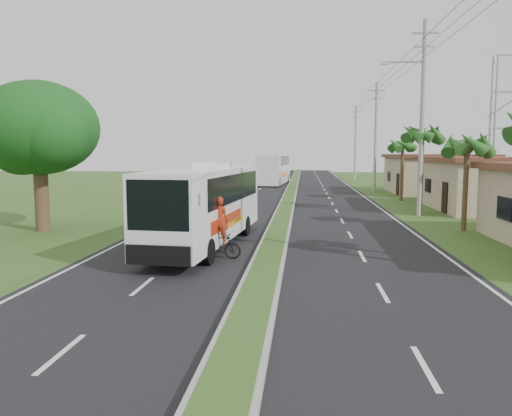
{
  "coord_description": "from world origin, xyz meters",
  "views": [
    {
      "loc": [
        1.23,
        -14.06,
        3.96
      ],
      "look_at": [
        -0.62,
        5.35,
        1.8
      ],
      "focal_mm": 35.0,
      "sensor_mm": 36.0,
      "label": 1
    }
  ],
  "objects": [
    {
      "name": "ground",
      "position": [
        0.0,
        0.0,
        0.0
      ],
      "size": [
        180.0,
        180.0,
        0.0
      ],
      "primitive_type": "plane",
      "color": "#38551F",
      "rests_on": "ground"
    },
    {
      "name": "road_asphalt",
      "position": [
        0.0,
        20.0,
        0.01
      ],
      "size": [
        14.0,
        160.0,
        0.02
      ],
      "primitive_type": "cube",
      "color": "black",
      "rests_on": "ground"
    },
    {
      "name": "median_strip",
      "position": [
        0.0,
        20.0,
        0.1
      ],
      "size": [
        1.2,
        160.0,
        0.18
      ],
      "color": "gray",
      "rests_on": "ground"
    },
    {
      "name": "lane_edge_left",
      "position": [
        -6.7,
        20.0,
        0.0
      ],
      "size": [
        0.12,
        160.0,
        0.01
      ],
      "primitive_type": "cube",
      "color": "silver",
      "rests_on": "ground"
    },
    {
      "name": "lane_edge_right",
      "position": [
        6.7,
        20.0,
        0.0
      ],
      "size": [
        0.12,
        160.0,
        0.01
      ],
      "primitive_type": "cube",
      "color": "silver",
      "rests_on": "ground"
    },
    {
      "name": "shop_mid",
      "position": [
        14.0,
        22.0,
        1.86
      ],
      "size": [
        7.6,
        10.6,
        3.67
      ],
      "color": "#9D886A",
      "rests_on": "ground"
    },
    {
      "name": "shop_far",
      "position": [
        14.0,
        36.0,
        1.93
      ],
      "size": [
        8.6,
        11.6,
        3.82
      ],
      "color": "#9D886A",
      "rests_on": "ground"
    },
    {
      "name": "palm_verge_b",
      "position": [
        9.4,
        12.0,
        4.36
      ],
      "size": [
        2.4,
        2.4,
        5.05
      ],
      "color": "#473321",
      "rests_on": "ground"
    },
    {
      "name": "palm_verge_c",
      "position": [
        8.8,
        19.0,
        5.12
      ],
      "size": [
        2.4,
        2.4,
        5.85
      ],
      "color": "#473321",
      "rests_on": "ground"
    },
    {
      "name": "palm_verge_d",
      "position": [
        9.3,
        28.0,
        4.55
      ],
      "size": [
        2.4,
        2.4,
        5.25
      ],
      "color": "#473321",
      "rests_on": "ground"
    },
    {
      "name": "shade_tree",
      "position": [
        -12.11,
        10.02,
        5.03
      ],
      "size": [
        6.3,
        6.0,
        7.54
      ],
      "color": "#473321",
      "rests_on": "ground"
    },
    {
      "name": "utility_pole_b",
      "position": [
        8.47,
        18.0,
        6.26
      ],
      "size": [
        3.2,
        0.28,
        12.0
      ],
      "color": "gray",
      "rests_on": "ground"
    },
    {
      "name": "utility_pole_c",
      "position": [
        8.5,
        38.0,
        5.67
      ],
      "size": [
        1.6,
        0.28,
        11.0
      ],
      "color": "gray",
      "rests_on": "ground"
    },
    {
      "name": "utility_pole_d",
      "position": [
        8.5,
        58.0,
        5.42
      ],
      "size": [
        1.6,
        0.28,
        10.5
      ],
      "color": "gray",
      "rests_on": "ground"
    },
    {
      "name": "coach_bus_main",
      "position": [
        -2.81,
        6.65,
        1.96
      ],
      "size": [
        3.29,
        11.17,
        3.56
      ],
      "rotation": [
        0.0,
        0.0,
        -0.09
      ],
      "color": "white",
      "rests_on": "ground"
    },
    {
      "name": "coach_bus_far",
      "position": [
        -2.47,
        49.07,
        2.1
      ],
      "size": [
        3.66,
        12.9,
        3.71
      ],
      "rotation": [
        0.0,
        0.0,
        -0.07
      ],
      "color": "white",
      "rests_on": "ground"
    },
    {
      "name": "motorcyclist",
      "position": [
        -1.86,
        4.1,
        0.89
      ],
      "size": [
        1.67,
        0.62,
        2.36
      ],
      "rotation": [
        0.0,
        0.0,
        -0.1
      ],
      "color": "black",
      "rests_on": "ground"
    }
  ]
}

